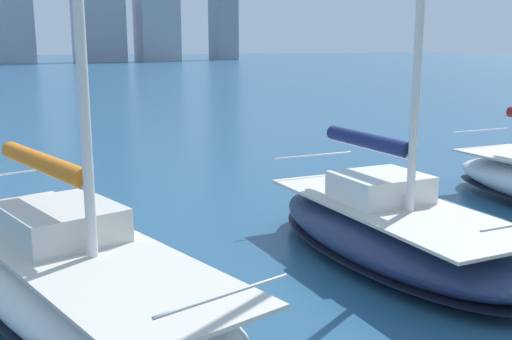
{
  "coord_description": "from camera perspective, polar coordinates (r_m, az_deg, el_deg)",
  "views": [
    {
      "loc": [
        4.98,
        1.97,
        4.28
      ],
      "look_at": [
        -0.06,
        -6.64,
        2.2
      ],
      "focal_mm": 42.0,
      "sensor_mm": 36.0,
      "label": 1
    }
  ],
  "objects": [
    {
      "name": "sailboat_navy",
      "position": [
        12.48,
        12.69,
        -5.27
      ],
      "size": [
        3.48,
        7.23,
        12.09
      ],
      "color": "navy",
      "rests_on": "ground"
    },
    {
      "name": "sailboat_orange",
      "position": [
        10.23,
        -16.75,
        -9.46
      ],
      "size": [
        4.14,
        9.04,
        10.41
      ],
      "color": "white",
      "rests_on": "ground"
    }
  ]
}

